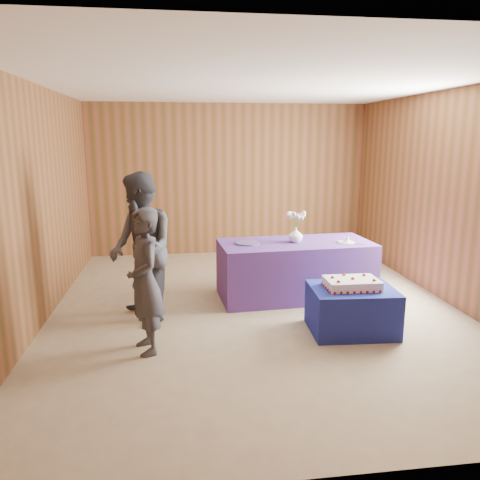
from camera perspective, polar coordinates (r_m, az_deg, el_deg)
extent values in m
plane|color=tan|center=(5.93, 1.95, -8.37)|extent=(6.00, 6.00, 0.00)
cube|color=brown|center=(8.55, -1.37, 7.35)|extent=(5.00, 0.04, 2.70)
cube|color=brown|center=(2.74, 12.70, -3.79)|extent=(5.00, 0.04, 2.70)
cube|color=brown|center=(5.73, -23.48, 3.84)|extent=(0.04, 6.00, 2.70)
cube|color=brown|center=(6.50, 24.40, 4.66)|extent=(0.04, 6.00, 2.70)
cube|color=white|center=(5.58, 2.16, 18.55)|extent=(5.00, 6.00, 0.04)
cube|color=navy|center=(5.34, 13.45, -8.25)|extent=(0.94, 0.75, 0.50)
cube|color=#513084|center=(6.30, 6.75, -3.59)|extent=(2.05, 1.03, 0.75)
cube|color=white|center=(5.23, 13.45, -5.17)|extent=(0.57, 0.39, 0.10)
sphere|color=#9F160C|center=(4.99, 11.09, -6.38)|extent=(0.03, 0.03, 0.03)
sphere|color=#9F160C|center=(5.18, 17.08, -6.00)|extent=(0.03, 0.03, 0.03)
sphere|color=#9F160C|center=(5.33, 9.90, -5.11)|extent=(0.03, 0.03, 0.03)
sphere|color=#9F160C|center=(5.51, 15.55, -4.80)|extent=(0.03, 0.03, 0.03)
sphere|color=#9F160C|center=(5.07, 12.04, -4.85)|extent=(0.03, 0.03, 0.03)
cone|color=#155F1B|center=(5.09, 12.29, -4.96)|extent=(0.01, 0.02, 0.02)
sphere|color=#9F160C|center=(5.34, 14.71, -4.12)|extent=(0.03, 0.03, 0.03)
cone|color=#155F1B|center=(5.35, 14.94, -4.22)|extent=(0.01, 0.02, 0.02)
sphere|color=#9F160C|center=(5.21, 13.49, -4.46)|extent=(0.03, 0.03, 0.03)
cone|color=#155F1B|center=(5.23, 13.73, -4.56)|extent=(0.01, 0.02, 0.02)
imported|color=white|center=(6.19, 6.79, 0.63)|extent=(0.23, 0.23, 0.20)
cylinder|color=#305A24|center=(6.17, 7.20, 2.31)|extent=(0.01, 0.01, 0.17)
sphere|color=#C1A9DB|center=(6.17, 7.77, 3.09)|extent=(0.06, 0.06, 0.06)
cylinder|color=#305A24|center=(6.18, 7.11, 2.34)|extent=(0.01, 0.01, 0.17)
sphere|color=white|center=(6.21, 7.53, 3.17)|extent=(0.06, 0.06, 0.06)
cylinder|color=#305A24|center=(6.19, 6.94, 2.36)|extent=(0.01, 0.01, 0.17)
sphere|color=#C1A9DB|center=(6.24, 7.11, 3.22)|extent=(0.06, 0.06, 0.06)
cylinder|color=#305A24|center=(6.19, 6.74, 2.37)|extent=(0.01, 0.01, 0.17)
sphere|color=white|center=(6.24, 6.63, 3.23)|extent=(0.06, 0.06, 0.06)
cylinder|color=#305A24|center=(6.18, 6.57, 2.36)|extent=(0.01, 0.01, 0.17)
sphere|color=#C1A9DB|center=(6.21, 6.20, 3.20)|extent=(0.06, 0.06, 0.06)
cylinder|color=#305A24|center=(6.17, 6.47, 2.33)|extent=(0.01, 0.01, 0.17)
sphere|color=white|center=(6.17, 5.95, 3.14)|extent=(0.06, 0.06, 0.06)
cylinder|color=#305A24|center=(6.15, 6.47, 2.30)|extent=(0.01, 0.01, 0.17)
sphere|color=#C1A9DB|center=(6.12, 5.94, 3.06)|extent=(0.06, 0.06, 0.06)
cylinder|color=#305A24|center=(6.13, 6.57, 2.26)|extent=(0.01, 0.01, 0.17)
sphere|color=white|center=(6.07, 6.17, 2.99)|extent=(0.06, 0.06, 0.06)
cylinder|color=#305A24|center=(6.12, 6.73, 2.24)|extent=(0.01, 0.01, 0.17)
sphere|color=#C1A9DB|center=(6.05, 6.60, 2.94)|extent=(0.06, 0.06, 0.06)
cylinder|color=#305A24|center=(6.12, 6.93, 2.24)|extent=(0.01, 0.01, 0.17)
sphere|color=white|center=(6.04, 7.10, 2.92)|extent=(0.06, 0.06, 0.06)
cylinder|color=#305A24|center=(6.13, 7.10, 2.25)|extent=(0.01, 0.01, 0.17)
sphere|color=#C1A9DB|center=(6.07, 7.53, 2.95)|extent=(0.06, 0.06, 0.06)
cylinder|color=#305A24|center=(6.15, 7.20, 2.28)|extent=(0.01, 0.01, 0.17)
sphere|color=white|center=(6.12, 7.77, 3.02)|extent=(0.06, 0.06, 0.06)
cylinder|color=#53478F|center=(6.07, 0.97, -0.36)|extent=(0.34, 0.34, 0.02)
cylinder|color=silver|center=(6.29, 12.81, -0.26)|extent=(0.25, 0.25, 0.01)
cube|color=white|center=(6.29, 12.82, 0.04)|extent=(0.08, 0.08, 0.06)
sphere|color=#9F160C|center=(6.26, 12.90, 0.36)|extent=(0.02, 0.02, 0.02)
cube|color=silver|center=(6.22, 13.80, -0.50)|extent=(0.26, 0.07, 0.00)
imported|color=#33343C|center=(4.67, -11.52, -4.97)|extent=(0.49, 0.61, 1.45)
imported|color=#353740|center=(5.41, -11.93, -1.04)|extent=(0.94, 1.04, 1.74)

